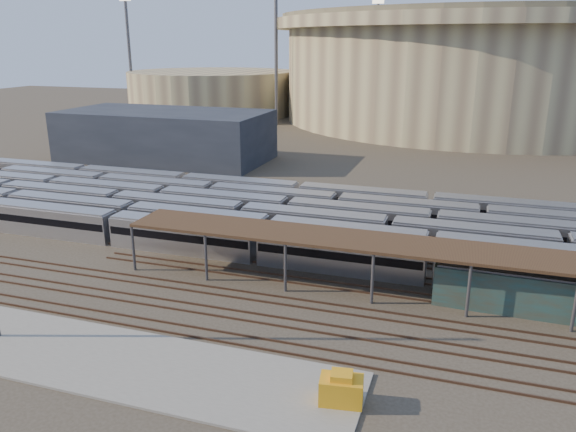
{
  "coord_description": "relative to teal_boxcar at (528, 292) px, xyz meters",
  "views": [
    {
      "loc": [
        25.3,
        -46.83,
        23.67
      ],
      "look_at": [
        5.89,
        12.0,
        4.3
      ],
      "focal_mm": 35.0,
      "sensor_mm": 36.0,
      "label": 1
    }
  ],
  "objects": [
    {
      "name": "ground",
      "position": [
        -31.4,
        -4.0,
        -1.92
      ],
      "size": [
        420.0,
        420.0,
        0.0
      ],
      "primitive_type": "plane",
      "color": "#383026",
      "rests_on": "ground"
    },
    {
      "name": "service_building",
      "position": [
        -66.4,
        51.0,
        3.08
      ],
      "size": [
        42.0,
        20.0,
        10.0
      ],
      "primitive_type": "cube",
      "color": "#1E232D",
      "rests_on": "ground"
    },
    {
      "name": "stadium",
      "position": [
        -6.4,
        136.0,
        14.55
      ],
      "size": [
        124.0,
        124.0,
        32.5
      ],
      "color": "tan",
      "rests_on": "ground"
    },
    {
      "name": "floodlight_0",
      "position": [
        -61.4,
        106.0,
        18.73
      ],
      "size": [
        4.0,
        1.0,
        38.4
      ],
      "color": "#4F4E53",
      "rests_on": "ground"
    },
    {
      "name": "inspection_shed",
      "position": [
        -9.4,
        0.0,
        3.06
      ],
      "size": [
        60.3,
        6.0,
        5.3
      ],
      "color": "#4F4E53",
      "rests_on": "ground"
    },
    {
      "name": "subway_trains",
      "position": [
        -28.24,
        14.5,
        -0.12
      ],
      "size": [
        122.43,
        23.9,
        3.6
      ],
      "color": "#B7B7BC",
      "rests_on": "ground"
    },
    {
      "name": "teal_boxcar",
      "position": [
        0.0,
        0.0,
        0.0
      ],
      "size": [
        16.54,
        3.64,
        3.84
      ],
      "primitive_type": "cube",
      "rotation": [
        0.0,
        0.0,
        -0.03
      ],
      "color": "#1D4949",
      "rests_on": "ground"
    },
    {
      "name": "empty_tracks",
      "position": [
        -31.4,
        -9.0,
        -1.83
      ],
      "size": [
        170.0,
        9.62,
        0.18
      ],
      "color": "#4C3323",
      "rests_on": "ground"
    },
    {
      "name": "apron",
      "position": [
        -36.4,
        -19.0,
        -1.82
      ],
      "size": [
        50.0,
        9.0,
        0.2
      ],
      "primitive_type": "cube",
      "color": "gray",
      "rests_on": "ground"
    },
    {
      "name": "secondary_arena",
      "position": [
        -91.4,
        126.0,
        5.08
      ],
      "size": [
        56.0,
        56.0,
        14.0
      ],
      "primitive_type": "cylinder",
      "color": "tan",
      "rests_on": "ground"
    },
    {
      "name": "floodlight_1",
      "position": [
        -116.4,
        116.0,
        18.73
      ],
      "size": [
        4.0,
        1.0,
        38.4
      ],
      "color": "#4F4E53",
      "rests_on": "ground"
    },
    {
      "name": "yellow_equipment",
      "position": [
        -12.9,
        -18.7,
        -0.81
      ],
      "size": [
        3.16,
        2.24,
        1.83
      ],
      "primitive_type": "cube",
      "rotation": [
        0.0,
        0.0,
        0.15
      ],
      "color": "orange",
      "rests_on": "apron"
    },
    {
      "name": "floodlight_3",
      "position": [
        -41.4,
        156.0,
        18.73
      ],
      "size": [
        4.0,
        1.0,
        38.4
      ],
      "color": "#4F4E53",
      "rests_on": "ground"
    }
  ]
}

